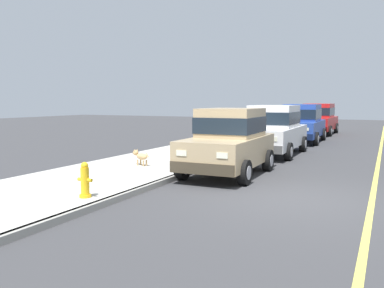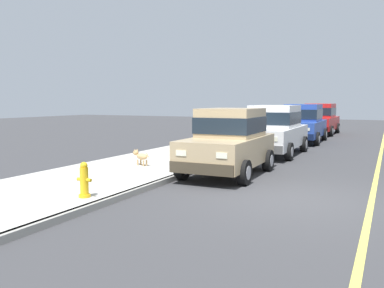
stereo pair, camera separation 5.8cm
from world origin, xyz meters
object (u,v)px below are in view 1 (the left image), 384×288
(car_blue_sedan, at_px, (302,123))
(car_red_sedan, at_px, (319,119))
(dog_tan, at_px, (140,156))
(fire_hydrant, at_px, (85,181))
(car_tan_hatchback, at_px, (229,140))
(car_white_sedan, at_px, (274,129))

(car_blue_sedan, height_order, car_red_sedan, same)
(dog_tan, height_order, fire_hydrant, fire_hydrant)
(car_tan_hatchback, distance_m, fire_hydrant, 4.67)
(car_red_sedan, relative_size, dog_tan, 6.29)
(car_blue_sedan, relative_size, dog_tan, 6.29)
(car_red_sedan, xyz_separation_m, fire_hydrant, (-1.54, -20.15, -0.51))
(car_red_sedan, relative_size, fire_hydrant, 6.39)
(car_white_sedan, height_order, fire_hydrant, car_white_sedan)
(car_white_sedan, xyz_separation_m, fire_hydrant, (-1.47, -9.29, -0.51))
(car_tan_hatchback, height_order, car_red_sedan, car_red_sedan)
(car_white_sedan, xyz_separation_m, car_red_sedan, (0.07, 10.86, 0.00))
(car_blue_sedan, xyz_separation_m, car_red_sedan, (-0.00, 5.48, 0.00))
(car_blue_sedan, distance_m, dog_tan, 11.08)
(car_blue_sedan, bearing_deg, car_red_sedan, 90.03)
(car_blue_sedan, distance_m, car_red_sedan, 5.48)
(car_tan_hatchback, relative_size, fire_hydrant, 5.27)
(car_tan_hatchback, bearing_deg, car_white_sedan, 89.71)
(car_white_sedan, distance_m, car_red_sedan, 10.87)
(car_tan_hatchback, relative_size, car_blue_sedan, 0.82)
(dog_tan, bearing_deg, car_blue_sedan, 75.44)
(car_tan_hatchback, bearing_deg, dog_tan, -170.40)
(car_red_sedan, bearing_deg, car_white_sedan, -90.38)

